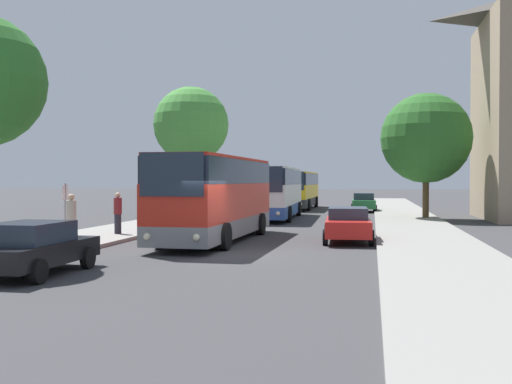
# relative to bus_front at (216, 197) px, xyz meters

# --- Properties ---
(ground_plane) EXTENTS (300.00, 300.00, 0.00)m
(ground_plane) POSITION_rel_bus_front_xyz_m (1.51, -4.27, -1.84)
(ground_plane) COLOR #38383A
(ground_plane) RESTS_ON ground
(sidewalk_left) EXTENTS (4.00, 120.00, 0.15)m
(sidewalk_left) POSITION_rel_bus_front_xyz_m (-5.49, -4.27, -1.77)
(sidewalk_left) COLOR gray
(sidewalk_left) RESTS_ON ground_plane
(sidewalk_right) EXTENTS (4.00, 120.00, 0.15)m
(sidewalk_right) POSITION_rel_bus_front_xyz_m (8.51, -4.27, -1.77)
(sidewalk_right) COLOR gray
(sidewalk_right) RESTS_ON ground_plane
(bus_front) EXTENTS (2.90, 10.73, 3.46)m
(bus_front) POSITION_rel_bus_front_xyz_m (0.00, 0.00, 0.00)
(bus_front) COLOR gray
(bus_front) RESTS_ON ground_plane
(bus_middle) EXTENTS (3.04, 11.39, 3.31)m
(bus_middle) POSITION_rel_bus_front_xyz_m (0.14, 14.49, -0.07)
(bus_middle) COLOR #2D519E
(bus_middle) RESTS_ON ground_plane
(bus_rear) EXTENTS (2.82, 11.19, 3.20)m
(bus_rear) POSITION_rel_bus_front_xyz_m (-0.02, 28.05, -0.13)
(bus_rear) COLOR #2D2D2D
(bus_rear) RESTS_ON ground_plane
(parked_car_left_curb) EXTENTS (2.06, 4.19, 1.41)m
(parked_car_left_curb) POSITION_rel_bus_front_xyz_m (-2.51, -9.55, -1.10)
(parked_car_left_curb) COLOR black
(parked_car_left_curb) RESTS_ON ground_plane
(parked_car_right_near) EXTENTS (2.12, 4.48, 1.40)m
(parked_car_right_near) POSITION_rel_bus_front_xyz_m (5.37, 0.64, -1.10)
(parked_car_right_near) COLOR red
(parked_car_right_near) RESTS_ON ground_plane
(parked_car_right_far) EXTENTS (2.07, 4.16, 1.49)m
(parked_car_right_far) POSITION_rel_bus_front_xyz_m (5.67, 24.16, -1.07)
(parked_car_right_far) COLOR #236B38
(parked_car_right_far) RESTS_ON ground_plane
(bus_stop_sign) EXTENTS (0.08, 0.45, 2.24)m
(bus_stop_sign) POSITION_rel_bus_front_xyz_m (-5.60, -2.16, -0.29)
(bus_stop_sign) COLOR gray
(bus_stop_sign) RESTS_ON sidewalk_left
(pedestrian_waiting_near) EXTENTS (0.36, 0.36, 1.83)m
(pedestrian_waiting_near) POSITION_rel_bus_front_xyz_m (-4.70, 0.81, -0.77)
(pedestrian_waiting_near) COLOR #23232D
(pedestrian_waiting_near) RESTS_ON sidewalk_left
(pedestrian_waiting_far) EXTENTS (0.36, 0.36, 1.86)m
(pedestrian_waiting_far) POSITION_rel_bus_front_xyz_m (-4.52, -3.69, -0.74)
(pedestrian_waiting_far) COLOR #23232D
(pedestrian_waiting_far) RESTS_ON sidewalk_left
(tree_left_near) EXTENTS (5.47, 5.47, 9.16)m
(tree_left_near) POSITION_rel_bus_front_xyz_m (-6.64, 17.96, 4.71)
(tree_left_near) COLOR brown
(tree_left_near) RESTS_ON sidewalk_left
(tree_right_near) EXTENTS (5.70, 5.70, 7.89)m
(tree_right_near) POSITION_rel_bus_front_xyz_m (9.68, 15.40, 3.33)
(tree_right_near) COLOR #513D23
(tree_right_near) RESTS_ON sidewalk_right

